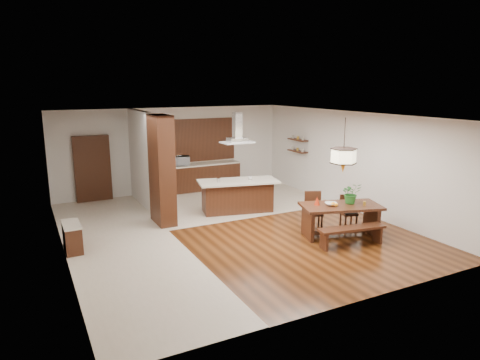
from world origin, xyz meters
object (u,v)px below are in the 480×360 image
foliage_plant (351,193)px  kitchen_island (237,196)px  range_hood (237,128)px  fruit_bowl (331,204)px  island_cup (250,178)px  dining_bench (351,236)px  microwave (181,161)px  hallway_console (72,237)px  pendant_lantern (344,146)px  dining_chair_left (314,211)px  dining_table (341,213)px  dining_chair_right (349,212)px

foliage_plant → kitchen_island: foliage_plant is taller
kitchen_island → range_hood: 1.98m
fruit_bowl → range_hood: bearing=109.8°
kitchen_island → island_cup: bearing=-2.2°
dining_bench → microwave: size_ratio=2.81×
hallway_console → foliage_plant: 6.61m
foliage_plant → microwave: foliage_plant is taller
pendant_lantern → kitchen_island: pendant_lantern is taller
kitchen_island → dining_chair_left: bearing=-53.0°
microwave → dining_bench: bearing=-60.3°
dining_table → microwave: size_ratio=3.64×
foliage_plant → range_hood: size_ratio=0.58×
dining_chair_right → dining_table: bearing=-131.5°
fruit_bowl → island_cup: bearing=103.7°
dining_chair_left → pendant_lantern: size_ratio=0.74×
pendant_lantern → dining_chair_right: bearing=33.0°
dining_chair_left → kitchen_island: dining_chair_left is taller
microwave → hallway_console: bearing=-120.3°
hallway_console → island_cup: bearing=10.5°
hallway_console → dining_chair_right: bearing=-13.3°
fruit_bowl → island_cup: (-0.69, 2.84, 0.16)m
dining_chair_right → island_cup: (-1.58, 2.49, 0.56)m
hallway_console → dining_bench: (5.76, -2.62, -0.09)m
range_hood → microwave: size_ratio=1.56×
island_cup → kitchen_island: bearing=165.0°
dining_bench → pendant_lantern: (0.21, 0.65, 2.02)m
dining_chair_left → hallway_console: bearing=-167.9°
fruit_bowl → microwave: size_ratio=0.50×
dining_chair_left → dining_chair_right: bearing=7.0°
dining_table → pendant_lantern: 1.66m
pendant_lantern → range_hood: (-1.31, 3.00, 0.22)m
kitchen_island → microwave: 3.10m
dining_chair_right → fruit_bowl: (-0.88, -0.35, 0.40)m
dining_table → dining_bench: size_ratio=1.30×
foliage_plant → fruit_bowl: bearing=173.0°
pendant_lantern → foliage_plant: (0.30, -0.00, -1.19)m
range_hood → microwave: (-0.67, 2.95, -1.36)m
dining_chair_left → dining_chair_right: 0.95m
island_cup → foliage_plant: bearing=-66.8°
dining_chair_left → island_cup: 2.36m
foliage_plant → hallway_console: bearing=162.5°
foliage_plant → fruit_bowl: (-0.55, 0.07, -0.22)m
hallway_console → fruit_bowl: 6.04m
microwave → range_hood: bearing=-62.5°
pendant_lantern → island_cup: 3.30m
dining_table → microwave: (-1.98, 5.96, 0.53)m
dining_table → kitchen_island: 3.27m
dining_table → dining_chair_left: dining_chair_left is taller
hallway_console → dining_table: 6.29m
dining_chair_left → island_cup: (-0.67, 2.20, 0.50)m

